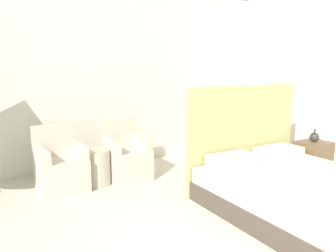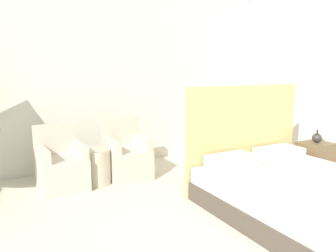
# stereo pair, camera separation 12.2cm
# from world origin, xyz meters

# --- Properties ---
(wall_back) EXTENTS (10.00, 0.06, 2.90)m
(wall_back) POSITION_xyz_m (0.00, 4.16, 1.45)
(wall_back) COLOR silver
(wall_back) RESTS_ON ground_plane
(bed) EXTENTS (1.80, 2.16, 1.37)m
(bed) POSITION_xyz_m (1.16, 1.30, 0.25)
(bed) COLOR #4C4238
(bed) RESTS_ON ground_plane
(armchair_near_window_left) EXTENTS (0.62, 0.63, 0.85)m
(armchair_near_window_left) POSITION_xyz_m (-1.01, 3.35, 0.28)
(armchair_near_window_left) COLOR beige
(armchair_near_window_left) RESTS_ON ground_plane
(armchair_near_window_right) EXTENTS (0.58, 0.60, 0.85)m
(armchair_near_window_right) POSITION_xyz_m (-0.07, 3.35, 0.28)
(armchair_near_window_right) COLOR beige
(armchair_near_window_right) RESTS_ON ground_plane
(nightstand) EXTENTS (0.45, 0.40, 0.52)m
(nightstand) POSITION_xyz_m (2.36, 2.04, 0.26)
(nightstand) COLOR brown
(nightstand) RESTS_ON ground_plane
(table_lamp) EXTENTS (0.32, 0.32, 0.44)m
(table_lamp) POSITION_xyz_m (2.39, 2.06, 0.83)
(table_lamp) COLOR #333333
(table_lamp) RESTS_ON nightstand
(side_table) EXTENTS (0.39, 0.39, 0.49)m
(side_table) POSITION_xyz_m (-0.54, 3.31, 0.25)
(side_table) COLOR #B7AD93
(side_table) RESTS_ON ground_plane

